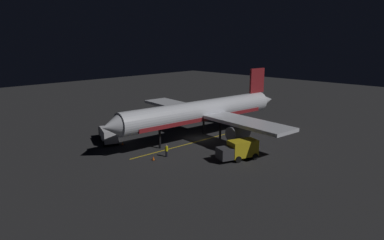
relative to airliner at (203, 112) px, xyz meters
name	(u,v)px	position (x,y,z in m)	size (l,w,h in m)	color
ground_plane	(201,139)	(0.06, 0.58, -4.53)	(180.00, 180.00, 0.20)	#272728
apron_guide_stripe	(186,145)	(-0.51, 4.58, -4.42)	(0.24, 20.19, 0.01)	gold
airliner	(203,112)	(0.00, 0.00, 0.00)	(31.97, 35.42, 10.83)	silver
baggage_truck	(108,135)	(9.24, 12.28, -3.20)	(6.54, 4.21, 2.36)	silver
catering_truck	(239,150)	(-10.50, 4.17, -3.10)	(3.90, 6.02, 2.64)	gold
ground_crew_worker	(167,151)	(-2.68, 10.39, -3.54)	(0.40, 0.40, 1.74)	black
traffic_cone_near_left	(123,143)	(6.39, 11.53, -4.18)	(0.50, 0.50, 0.55)	#EA590F
traffic_cone_near_right	(153,158)	(-2.44, 12.55, -4.18)	(0.50, 0.50, 0.55)	#EA590F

